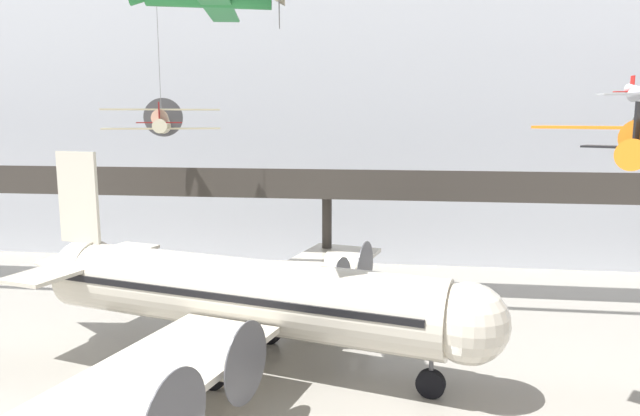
# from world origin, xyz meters

# --- Properties ---
(hangar_back_wall) EXTENTS (140.00, 3.00, 27.22)m
(hangar_back_wall) POSITION_xyz_m (0.00, 31.75, 13.61)
(hangar_back_wall) COLOR silver
(hangar_back_wall) RESTS_ON ground
(mezzanine_walkway) EXTENTS (110.00, 3.20, 8.90)m
(mezzanine_walkway) POSITION_xyz_m (0.00, 21.71, 7.28)
(mezzanine_walkway) COLOR #38332D
(mezzanine_walkway) RESTS_ON ground
(airliner_silver_main) EXTENTS (26.19, 30.32, 10.47)m
(airliner_silver_main) POSITION_xyz_m (-2.93, 9.26, 3.61)
(airliner_silver_main) COLOR beige
(airliner_silver_main) RESTS_ON ground
(suspended_plane_cream_biplane) EXTENTS (7.07, 6.07, 10.33)m
(suspended_plane_cream_biplane) POSITION_xyz_m (-9.61, 16.82, 12.05)
(suspended_plane_cream_biplane) COLOR beige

